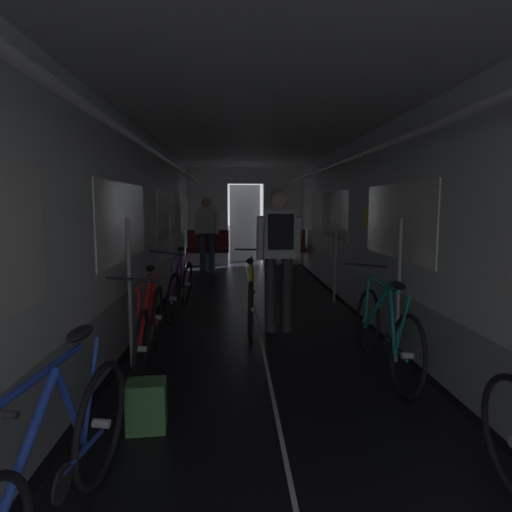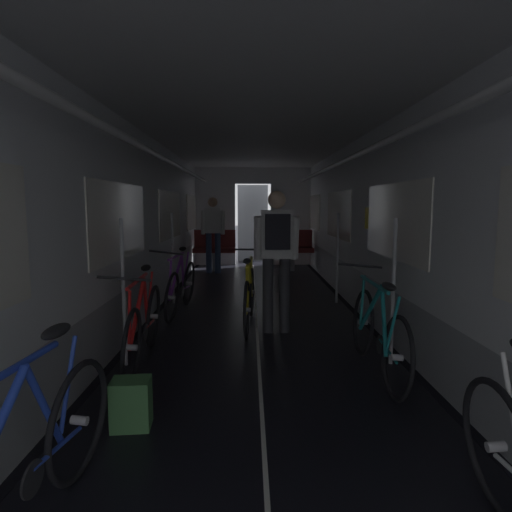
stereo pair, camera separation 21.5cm
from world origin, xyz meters
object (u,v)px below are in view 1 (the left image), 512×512
bicycle_purple (180,287)px  backpack_on_floor (147,406)px  bench_seat_far_left (208,246)px  person_cyclist_aisle (279,248)px  bicycle_blue (54,472)px  bench_seat_far_right (285,246)px  bicycle_yellow_in_aisle (251,296)px  bicycle_teal (385,331)px  bicycle_red (150,326)px  person_standing_near_bench (207,230)px

bicycle_purple → backpack_on_floor: 3.17m
bicycle_purple → bench_seat_far_left: bearing=87.8°
bicycle_purple → person_cyclist_aisle: person_cyclist_aisle is taller
bicycle_blue → backpack_on_floor: 1.08m
bench_seat_far_right → bicycle_yellow_in_aisle: (-0.99, -4.67, -0.18)m
bicycle_yellow_in_aisle → bicycle_purple: bearing=144.7°
bicycle_teal → bicycle_purple: (-2.12, 2.24, -0.00)m
bicycle_red → bicycle_teal: bicycle_teal is taller
person_standing_near_bench → backpack_on_floor: size_ratio=4.96×
bench_seat_far_left → backpack_on_floor: size_ratio=2.89×
person_cyclist_aisle → backpack_on_floor: person_cyclist_aisle is taller
bench_seat_far_left → person_standing_near_bench: 0.55m
bicycle_purple → person_standing_near_bench: bearing=87.5°
person_cyclist_aisle → backpack_on_floor: size_ratio=4.96×
person_cyclist_aisle → bicycle_blue: bearing=-112.0°
bicycle_red → backpack_on_floor: (0.20, -1.20, -0.21)m
bicycle_purple → backpack_on_floor: (0.16, -3.16, -0.21)m
bench_seat_far_left → person_standing_near_bench: (0.00, -0.38, 0.41)m
backpack_on_floor → person_cyclist_aisle: bearing=62.9°
bicycle_yellow_in_aisle → bench_seat_far_left: bearing=99.8°
bicycle_teal → bicycle_purple: bearing=133.4°
bicycle_red → bicycle_yellow_in_aisle: size_ratio=1.00×
bench_seat_far_left → bench_seat_far_right: same height
bench_seat_far_left → bicycle_teal: 6.53m
bicycle_purple → bicycle_red: bearing=-91.4°
bicycle_blue → person_standing_near_bench: person_standing_near_bench is taller
bench_seat_far_right → person_standing_near_bench: person_standing_near_bench is taller
bicycle_blue → backpack_on_floor: size_ratio=4.97×
bench_seat_far_right → bicycle_red: bearing=-108.6°
bench_seat_far_right → bicycle_yellow_in_aisle: 4.78m
bicycle_red → bicycle_purple: size_ratio=1.00×
bicycle_blue → bicycle_red: bearing=90.6°
person_standing_near_bench → backpack_on_floor: bearing=-90.0°
bench_seat_far_right → bicycle_purple: bearing=-116.1°
person_standing_near_bench → bicycle_red: bearing=-92.1°
bicycle_teal → bicycle_yellow_in_aisle: size_ratio=1.00×
bicycle_red → bench_seat_far_left: bearing=88.1°
bicycle_red → bicycle_blue: bicycle_red is taller
bench_seat_far_left → bicycle_red: bearing=-91.9°
bench_seat_far_right → bench_seat_far_left: bearing=180.0°
bicycle_blue → bicycle_purple: 4.19m
bench_seat_far_right → person_cyclist_aisle: size_ratio=0.58×
person_cyclist_aisle → backpack_on_floor: bearing=-117.1°
bicycle_yellow_in_aisle → backpack_on_floor: bicycle_yellow_in_aisle is taller
bicycle_blue → bicycle_yellow_in_aisle: bearing=74.3°
bench_seat_far_right → backpack_on_floor: bearing=-104.1°
bench_seat_far_left → backpack_on_floor: bench_seat_far_left is taller
bench_seat_far_left → bicycle_blue: (-0.18, -8.18, -0.18)m
bicycle_teal → bicycle_yellow_in_aisle: (-1.15, 1.55, 0.00)m
bicycle_purple → bicycle_yellow_in_aisle: 1.18m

